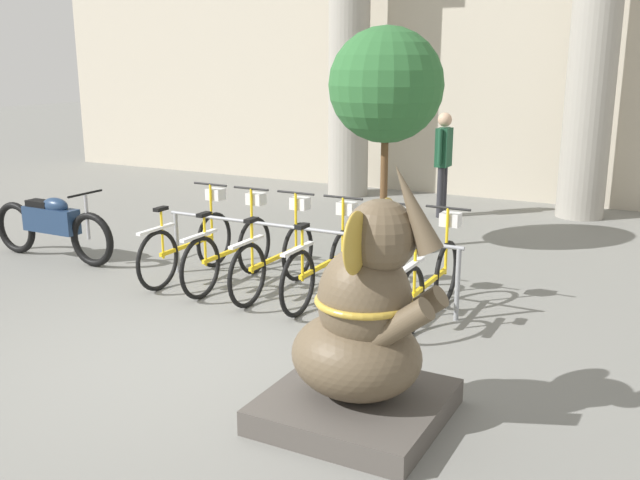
# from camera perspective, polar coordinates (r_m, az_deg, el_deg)

# --- Properties ---
(ground_plane) EXTENTS (60.00, 60.00, 0.00)m
(ground_plane) POSITION_cam_1_polar(r_m,az_deg,el_deg) (6.50, -10.25, -9.06)
(ground_plane) COLOR slate
(building_facade) EXTENTS (20.00, 0.20, 6.00)m
(building_facade) POSITION_cam_1_polar(r_m,az_deg,el_deg) (13.77, 12.61, 15.85)
(building_facade) COLOR #BCB29E
(building_facade) RESTS_ON ground_plane
(column_left) EXTENTS (0.95, 0.95, 5.16)m
(column_left) POSITION_cam_1_polar(r_m,az_deg,el_deg) (13.59, 2.34, 14.61)
(column_left) COLOR gray
(column_left) RESTS_ON ground_plane
(column_right) EXTENTS (0.95, 0.95, 5.16)m
(column_right) POSITION_cam_1_polar(r_m,az_deg,el_deg) (12.35, 21.04, 13.73)
(column_right) COLOR gray
(column_right) RESTS_ON ground_plane
(bike_rack) EXTENTS (3.62, 0.05, 0.77)m
(bike_rack) POSITION_cam_1_polar(r_m,az_deg,el_deg) (7.82, -1.39, -0.13)
(bike_rack) COLOR gray
(bike_rack) RESTS_ON ground_plane
(bicycle_0) EXTENTS (0.48, 1.76, 1.07)m
(bicycle_0) POSITION_cam_1_polar(r_m,az_deg,el_deg) (8.63, -10.42, -0.26)
(bicycle_0) COLOR black
(bicycle_0) RESTS_ON ground_plane
(bicycle_1) EXTENTS (0.48, 1.76, 1.07)m
(bicycle_1) POSITION_cam_1_polar(r_m,az_deg,el_deg) (8.26, -7.17, -0.78)
(bicycle_1) COLOR black
(bicycle_1) RESTS_ON ground_plane
(bicycle_2) EXTENTS (0.48, 1.76, 1.07)m
(bicycle_2) POSITION_cam_1_polar(r_m,az_deg,el_deg) (7.95, -3.56, -1.30)
(bicycle_2) COLOR black
(bicycle_2) RESTS_ON ground_plane
(bicycle_3) EXTENTS (0.48, 1.76, 1.07)m
(bicycle_3) POSITION_cam_1_polar(r_m,az_deg,el_deg) (7.66, 0.31, -1.87)
(bicycle_3) COLOR black
(bicycle_3) RESTS_ON ground_plane
(bicycle_4) EXTENTS (0.48, 1.76, 1.07)m
(bicycle_4) POSITION_cam_1_polar(r_m,az_deg,el_deg) (7.37, 4.33, -2.56)
(bicycle_4) COLOR black
(bicycle_4) RESTS_ON ground_plane
(bicycle_5) EXTENTS (0.48, 1.76, 1.07)m
(bicycle_5) POSITION_cam_1_polar(r_m,az_deg,el_deg) (7.20, 8.86, -3.12)
(bicycle_5) COLOR black
(bicycle_5) RESTS_ON ground_plane
(elephant_statue) EXTENTS (1.24, 1.24, 1.93)m
(elephant_statue) POSITION_cam_1_polar(r_m,az_deg,el_deg) (5.09, 3.42, -7.69)
(elephant_statue) COLOR #4C4742
(elephant_statue) RESTS_ON ground_plane
(motorcycle) EXTENTS (2.08, 0.55, 0.94)m
(motorcycle) POSITION_cam_1_polar(r_m,az_deg,el_deg) (9.85, -20.63, 1.13)
(motorcycle) COLOR black
(motorcycle) RESTS_ON ground_plane
(person_pedestrian) EXTENTS (0.23, 0.47, 1.71)m
(person_pedestrian) POSITION_cam_1_polar(r_m,az_deg,el_deg) (11.87, 9.85, 6.73)
(person_pedestrian) COLOR #28282D
(person_pedestrian) RESTS_ON ground_plane
(potted_tree) EXTENTS (1.50, 1.50, 2.97)m
(potted_tree) POSITION_cam_1_polar(r_m,az_deg,el_deg) (9.49, 5.29, 11.54)
(potted_tree) COLOR #4C4C4C
(potted_tree) RESTS_ON ground_plane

